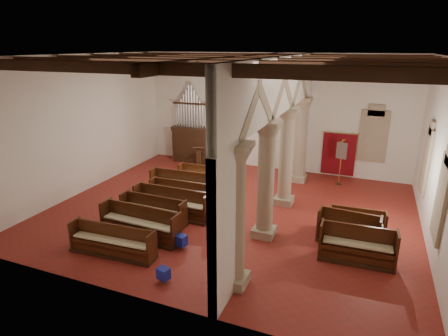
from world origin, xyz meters
TOP-DOWN VIEW (x-y plane):
  - floor at (0.00, 0.00)m, footprint 14.00×14.00m
  - ceiling at (0.00, 0.00)m, footprint 14.00×14.00m
  - wall_back at (0.00, 6.00)m, footprint 14.00×0.02m
  - wall_front at (0.00, -6.00)m, footprint 14.00×0.02m
  - wall_left at (-7.00, 0.00)m, footprint 0.02×12.00m
  - wall_right at (7.00, 0.00)m, footprint 0.02×12.00m
  - ceiling_beams at (0.00, 0.00)m, footprint 13.80×11.80m
  - arcade at (1.80, 0.00)m, footprint 0.90×11.90m
  - window_right_a at (6.98, -1.50)m, footprint 0.03×1.00m
  - window_right_b at (6.98, 2.50)m, footprint 0.03×1.00m
  - window_back at (5.00, 5.98)m, footprint 1.00×0.03m
  - pipe_organ at (-4.50, 5.50)m, footprint 2.10×0.85m
  - lectern at (-3.47, 4.29)m, footprint 0.64×0.67m
  - dossal_curtain at (3.50, 5.92)m, footprint 1.80×0.07m
  - processional_banner at (3.71, 4.75)m, footprint 0.49×0.63m
  - hymnal_box_a at (-0.07, -5.13)m, footprint 0.39×0.34m
  - hymnal_box_b at (-0.49, -3.31)m, footprint 0.42×0.37m
  - hymnal_box_c at (-0.23, -1.30)m, footprint 0.41×0.38m
  - tube_heater_a at (-2.87, -3.70)m, footprint 1.03×0.26m
  - tube_heater_b at (-2.99, -3.46)m, footprint 0.87×0.33m
  - nave_pew_0 at (-2.31, -4.47)m, footprint 2.92×0.81m
  - nave_pew_1 at (-2.12, -3.20)m, footprint 3.02×0.89m
  - nave_pew_2 at (-2.32, -2.06)m, footprint 2.62×0.75m
  - nave_pew_3 at (-1.97, -1.29)m, footprint 3.12×0.76m
  - nave_pew_4 at (-2.11, -0.07)m, footprint 2.97×0.64m
  - nave_pew_5 at (-2.61, 0.91)m, footprint 3.12×0.81m
  - nave_pew_6 at (-2.10, 2.22)m, footprint 2.72×0.67m
  - aisle_pew_0 at (4.88, -2.01)m, footprint 2.27×0.85m
  - aisle_pew_1 at (4.55, -0.93)m, footprint 2.04×0.86m
  - aisle_pew_2 at (4.78, -0.20)m, footprint 1.94×0.73m

SIDE VIEW (x-z plane):
  - floor at x=0.00m, z-range 0.00..0.00m
  - tube_heater_a at x=-2.87m, z-range 0.11..0.21m
  - tube_heater_b at x=-2.99m, z-range 0.12..0.20m
  - hymnal_box_a at x=-0.07m, z-range 0.10..0.43m
  - hymnal_box_c at x=-0.23m, z-range 0.10..0.43m
  - hymnal_box_b at x=-0.49m, z-range 0.10..0.46m
  - nave_pew_4 at x=-2.11m, z-range -0.16..0.79m
  - nave_pew_6 at x=-2.10m, z-range -0.16..0.79m
  - aisle_pew_2 at x=4.78m, z-range -0.16..0.79m
  - nave_pew_0 at x=-2.31m, z-range -0.17..0.81m
  - nave_pew_5 at x=-2.61m, z-range -0.18..0.85m
  - nave_pew_2 at x=-2.32m, z-range -0.17..0.86m
  - aisle_pew_1 at x=4.55m, z-range -0.18..0.92m
  - nave_pew_3 at x=-1.97m, z-range -0.19..0.93m
  - nave_pew_1 at x=-2.12m, z-range -0.19..0.93m
  - aisle_pew_0 at x=4.88m, z-range -0.19..0.95m
  - lectern at x=-3.47m, z-range -0.11..1.20m
  - processional_banner at x=3.71m, z-range -0.34..1.89m
  - dossal_curtain at x=3.50m, z-range 0.08..2.25m
  - pipe_organ at x=-4.50m, z-range -0.83..3.57m
  - window_right_a at x=6.98m, z-range 1.10..3.30m
  - window_right_b at x=6.98m, z-range 1.10..3.30m
  - window_back at x=5.00m, z-range 1.10..3.30m
  - wall_back at x=0.00m, z-range 0.00..6.00m
  - wall_front at x=0.00m, z-range 0.00..6.00m
  - wall_left at x=-7.00m, z-range 0.00..6.00m
  - wall_right at x=7.00m, z-range 0.00..6.00m
  - arcade at x=1.80m, z-range 0.56..6.56m
  - ceiling_beams at x=0.00m, z-range 5.67..5.97m
  - ceiling at x=0.00m, z-range 6.00..6.00m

